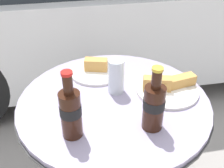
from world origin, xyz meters
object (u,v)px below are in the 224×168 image
at_px(cola_bottle_left, 154,105).
at_px(drinking_glass, 116,77).
at_px(bistro_table, 114,134).
at_px(lunch_plate_near, 96,70).
at_px(lunch_plate_far, 168,87).
at_px(cola_bottle_right, 71,112).

distance_m(cola_bottle_left, drinking_glass, 0.25).
distance_m(bistro_table, cola_bottle_left, 0.34).
distance_m(lunch_plate_near, lunch_plate_far, 0.33).
bearing_deg(bistro_table, cola_bottle_right, -136.74).
distance_m(cola_bottle_right, lunch_plate_near, 0.41).
bearing_deg(drinking_glass, bistro_table, -109.34).
xyz_separation_m(lunch_plate_near, lunch_plate_far, (0.26, -0.20, 0.00)).
relative_size(cola_bottle_right, lunch_plate_far, 0.97).
distance_m(cola_bottle_right, drinking_glass, 0.29).
height_order(bistro_table, lunch_plate_far, lunch_plate_far).
height_order(drinking_glass, lunch_plate_far, drinking_glass).
bearing_deg(drinking_glass, lunch_plate_near, 110.07).
bearing_deg(lunch_plate_near, cola_bottle_right, -109.35).
relative_size(drinking_glass, lunch_plate_near, 0.61).
distance_m(bistro_table, lunch_plate_far, 0.30).
distance_m(drinking_glass, lunch_plate_far, 0.21).
distance_m(cola_bottle_left, lunch_plate_near, 0.42).
height_order(drinking_glass, lunch_plate_near, drinking_glass).
distance_m(cola_bottle_left, lunch_plate_far, 0.24).
bearing_deg(cola_bottle_left, lunch_plate_far, 56.58).
bearing_deg(lunch_plate_far, cola_bottle_right, -155.79).
bearing_deg(cola_bottle_left, bistro_table, 119.79).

